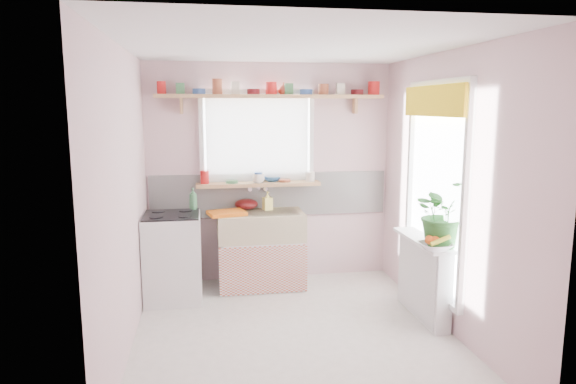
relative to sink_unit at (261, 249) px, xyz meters
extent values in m
plane|color=silver|center=(0.15, -1.29, -0.43)|extent=(3.20, 3.20, 0.00)
plane|color=white|center=(0.15, -1.29, 2.07)|extent=(3.20, 3.20, 0.00)
plane|color=beige|center=(0.15, 0.31, 0.82)|extent=(2.80, 0.00, 2.80)
plane|color=beige|center=(0.15, -2.89, 0.82)|extent=(2.80, 0.00, 2.80)
plane|color=beige|center=(-1.25, -1.29, 0.82)|extent=(0.00, 3.20, 3.20)
plane|color=beige|center=(1.55, -1.29, 0.82)|extent=(0.00, 3.20, 3.20)
cube|color=white|center=(0.15, 0.29, 0.57)|extent=(2.74, 0.03, 0.50)
cube|color=#CD8490|center=(0.15, 0.29, 0.37)|extent=(2.74, 0.02, 0.12)
cube|color=white|center=(0.00, 0.30, 1.22)|extent=(1.20, 0.01, 1.00)
cube|color=white|center=(0.00, 0.24, 1.22)|extent=(1.15, 0.02, 0.95)
cube|color=white|center=(1.54, -1.09, 0.82)|extent=(0.01, 1.10, 1.90)
cube|color=yellow|center=(1.46, -1.09, 1.63)|extent=(0.03, 1.20, 0.28)
cube|color=white|center=(0.00, 0.01, -0.16)|extent=(0.85, 0.55, 0.55)
cube|color=#C6513A|center=(0.00, -0.27, -0.16)|extent=(0.95, 0.02, 0.53)
cube|color=#C8B992|center=(0.00, 0.01, 0.27)|extent=(0.95, 0.55, 0.30)
cylinder|color=silver|center=(0.00, 0.26, 0.67)|extent=(0.03, 0.22, 0.03)
cube|color=white|center=(-0.95, -0.24, 0.02)|extent=(0.58, 0.58, 0.90)
cube|color=black|center=(-0.95, -0.24, 0.47)|extent=(0.56, 0.56, 0.02)
cylinder|color=black|center=(-1.09, -0.38, 0.49)|extent=(0.14, 0.14, 0.01)
cylinder|color=black|center=(-0.81, -0.38, 0.49)|extent=(0.14, 0.14, 0.01)
cylinder|color=black|center=(-1.09, -0.10, 0.49)|extent=(0.14, 0.14, 0.01)
cylinder|color=black|center=(-0.81, -0.10, 0.49)|extent=(0.14, 0.14, 0.01)
cube|color=white|center=(1.45, -1.09, -0.06)|extent=(0.15, 0.90, 0.75)
cube|color=white|center=(1.42, -1.09, 0.33)|extent=(0.22, 0.95, 0.03)
cube|color=tan|center=(0.00, 0.19, 0.71)|extent=(1.40, 0.22, 0.04)
cube|color=tan|center=(0.15, 0.18, 1.69)|extent=(2.52, 0.24, 0.04)
cylinder|color=red|center=(-1.03, 0.18, 1.77)|extent=(0.11, 0.11, 0.12)
cylinder|color=#3F7F4C|center=(-0.83, 0.18, 1.77)|extent=(0.11, 0.11, 0.12)
cylinder|color=#3359A5|center=(-0.64, 0.18, 1.74)|extent=(0.11, 0.11, 0.06)
cylinder|color=#A55133|center=(-0.44, 0.18, 1.77)|extent=(0.11, 0.11, 0.12)
cylinder|color=silver|center=(-0.24, 0.18, 1.77)|extent=(0.11, 0.11, 0.12)
cylinder|color=#590F14|center=(-0.05, 0.18, 1.74)|extent=(0.11, 0.11, 0.06)
cylinder|color=red|center=(0.15, 0.18, 1.77)|extent=(0.11, 0.11, 0.12)
cylinder|color=#3F7F4C|center=(0.35, 0.18, 1.77)|extent=(0.11, 0.11, 0.12)
cylinder|color=#3359A5|center=(0.54, 0.18, 1.74)|extent=(0.11, 0.11, 0.06)
cylinder|color=#A55133|center=(0.74, 0.18, 1.77)|extent=(0.11, 0.11, 0.12)
cylinder|color=silver|center=(0.94, 0.18, 1.77)|extent=(0.11, 0.11, 0.12)
cylinder|color=#590F14|center=(1.13, 0.18, 1.74)|extent=(0.11, 0.11, 0.06)
cylinder|color=red|center=(1.33, 0.18, 1.77)|extent=(0.11, 0.11, 0.12)
cylinder|color=red|center=(-0.62, 0.19, 0.79)|extent=(0.11, 0.11, 0.12)
cylinder|color=#3F7F4C|center=(-0.31, 0.19, 0.79)|extent=(0.11, 0.11, 0.12)
cylinder|color=#3359A5|center=(0.00, 0.19, 0.76)|extent=(0.11, 0.11, 0.06)
cylinder|color=#A55133|center=(0.31, 0.19, 0.79)|extent=(0.11, 0.11, 0.12)
cylinder|color=silver|center=(0.62, 0.19, 0.79)|extent=(0.11, 0.11, 0.12)
cube|color=orange|center=(-0.38, -0.06, 0.44)|extent=(0.45, 0.37, 0.04)
ellipsoid|color=#510D0F|center=(-0.14, 0.21, 0.48)|extent=(0.29, 0.29, 0.12)
imported|color=#296428|center=(1.48, -1.38, 0.65)|extent=(0.61, 0.55, 0.61)
imported|color=white|center=(1.36, -1.49, 0.38)|extent=(0.31, 0.31, 0.07)
imported|color=#346829|center=(1.48, -1.37, 0.44)|extent=(0.12, 0.10, 0.20)
imported|color=#FEF371|center=(0.10, 0.14, 0.52)|extent=(0.12, 0.12, 0.21)
imported|color=white|center=(-0.01, 0.13, 0.78)|extent=(0.17, 0.17, 0.11)
imported|color=#30639D|center=(0.17, 0.25, 0.76)|extent=(0.22, 0.22, 0.06)
imported|color=#B34C37|center=(0.30, 0.24, 1.78)|extent=(0.16, 0.16, 0.13)
imported|color=#3F7E4D|center=(-0.73, -0.02, 0.60)|extent=(0.10, 0.11, 0.23)
sphere|color=#F65A14|center=(1.36, -1.49, 0.43)|extent=(0.08, 0.08, 0.08)
sphere|color=#F65A14|center=(1.42, -1.46, 0.43)|extent=(0.08, 0.08, 0.08)
sphere|color=#F65A14|center=(1.31, -1.47, 0.43)|extent=(0.08, 0.08, 0.08)
cylinder|color=yellow|center=(1.38, -1.54, 0.44)|extent=(0.18, 0.04, 0.10)
camera|label=1|loc=(-0.61, -5.54, 1.58)|focal=32.00mm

